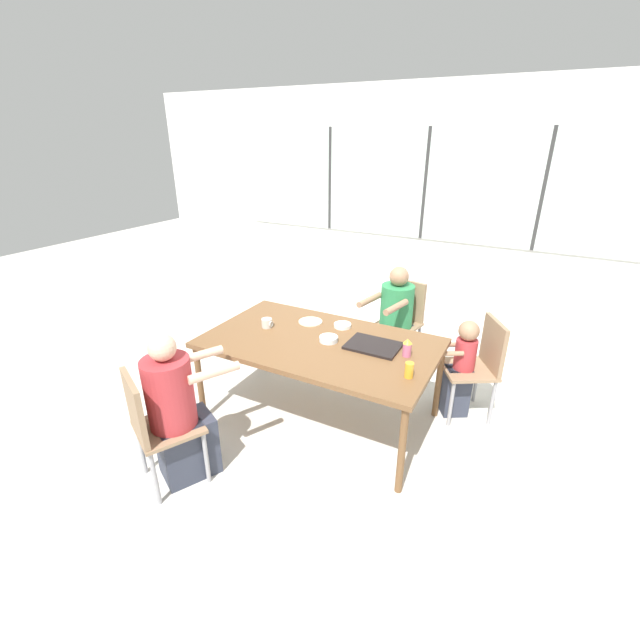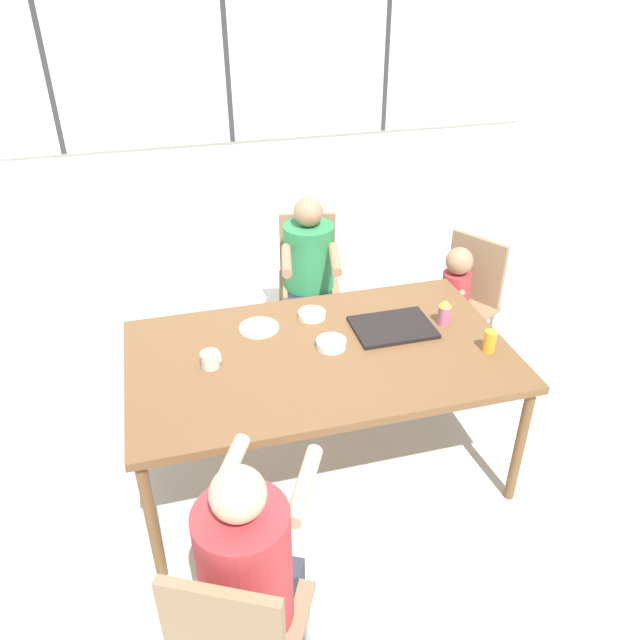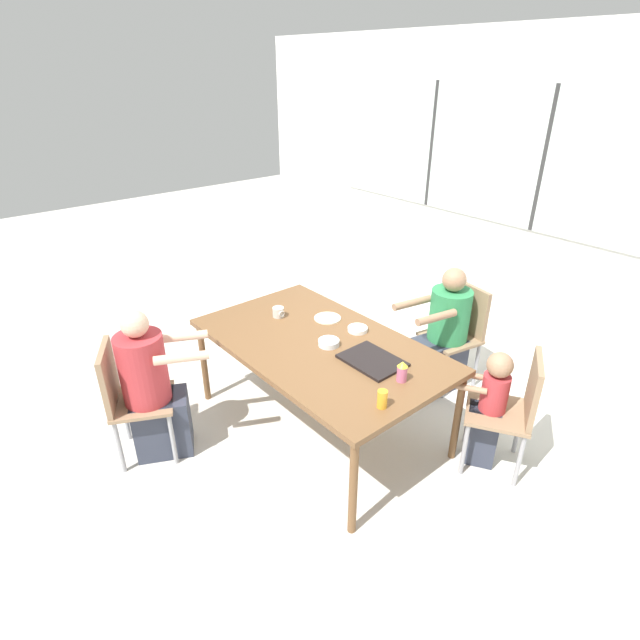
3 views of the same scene
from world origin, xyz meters
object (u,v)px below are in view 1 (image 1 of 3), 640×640
(chair_for_woman_green_shirt, at_px, (402,315))
(bowl_cereal, at_px, (329,339))
(chair_for_toddler, at_px, (480,360))
(chair_for_man_blue_shirt, at_px, (153,421))
(person_toddler, at_px, (460,370))
(coffee_mug, at_px, (267,323))
(sippy_cup, at_px, (407,347))
(juice_glass, at_px, (409,370))
(person_man_blue_shirt, at_px, (179,415))
(bowl_white_shallow, at_px, (343,325))
(person_woman_green_shirt, at_px, (393,324))

(chair_for_woman_green_shirt, height_order, bowl_cereal, chair_for_woman_green_shirt)
(chair_for_toddler, bearing_deg, chair_for_man_blue_shirt, 106.05)
(bowl_cereal, bearing_deg, person_toddler, 31.40)
(coffee_mug, distance_m, bowl_cereal, 0.58)
(person_toddler, xyz_separation_m, sippy_cup, (-0.32, -0.52, 0.37))
(chair_for_woman_green_shirt, xyz_separation_m, juice_glass, (0.52, -1.50, 0.26))
(person_man_blue_shirt, bearing_deg, chair_for_toddler, 72.84)
(person_man_blue_shirt, distance_m, person_toddler, 2.24)
(chair_for_man_blue_shirt, height_order, person_man_blue_shirt, person_man_blue_shirt)
(person_toddler, bearing_deg, bowl_white_shallow, 75.24)
(person_toddler, bearing_deg, person_man_blue_shirt, 105.96)
(chair_for_woman_green_shirt, height_order, sippy_cup, chair_for_woman_green_shirt)
(coffee_mug, xyz_separation_m, bowl_white_shallow, (0.56, 0.30, -0.02))
(chair_for_toddler, relative_size, bowl_cereal, 5.88)
(chair_for_woman_green_shirt, height_order, person_toddler, person_toddler)
(person_woman_green_shirt, distance_m, bowl_cereal, 1.15)
(juice_glass, bearing_deg, sippy_cup, 110.20)
(sippy_cup, xyz_separation_m, juice_glass, (0.10, -0.28, -0.02))
(chair_for_man_blue_shirt, xyz_separation_m, person_toddler, (1.60, 1.78, -0.09))
(person_man_blue_shirt, height_order, sippy_cup, person_man_blue_shirt)
(bowl_white_shallow, bearing_deg, person_woman_green_shirt, 76.68)
(coffee_mug, bearing_deg, chair_for_toddler, 21.76)
(chair_for_man_blue_shirt, xyz_separation_m, sippy_cup, (1.28, 1.26, 0.28))
(bowl_white_shallow, xyz_separation_m, bowl_cereal, (0.02, -0.30, 0.01))
(chair_for_man_blue_shirt, distance_m, person_man_blue_shirt, 0.17)
(person_toddler, height_order, juice_glass, person_toddler)
(bowl_white_shallow, bearing_deg, coffee_mug, -151.60)
(chair_for_toddler, bearing_deg, bowl_cereal, 90.45)
(person_man_blue_shirt, bearing_deg, coffee_mug, 116.60)
(person_man_blue_shirt, bearing_deg, bowl_cereal, 87.89)
(chair_for_toddler, bearing_deg, coffee_mug, 80.88)
(coffee_mug, distance_m, sippy_cup, 1.20)
(chair_for_man_blue_shirt, bearing_deg, bowl_cereal, 88.15)
(chair_for_woman_green_shirt, height_order, chair_for_man_blue_shirt, same)
(person_woman_green_shirt, xyz_separation_m, juice_glass, (0.55, -1.33, 0.31))
(chair_for_toddler, xyz_separation_m, person_woman_green_shirt, (-0.90, 0.45, -0.05))
(chair_for_man_blue_shirt, height_order, juice_glass, chair_for_man_blue_shirt)
(person_woman_green_shirt, bearing_deg, bowl_cereal, 92.91)
(bowl_cereal, bearing_deg, chair_for_toddler, 31.34)
(chair_for_toddler, xyz_separation_m, bowl_white_shallow, (-1.09, -0.36, 0.22))
(person_woman_green_shirt, relative_size, juice_glass, 9.70)
(chair_for_toddler, height_order, bowl_white_shallow, chair_for_toddler)
(person_man_blue_shirt, bearing_deg, person_woman_green_shirt, 97.63)
(chair_for_toddler, bearing_deg, bowl_white_shallow, 77.19)
(coffee_mug, bearing_deg, person_woman_green_shirt, 55.87)
(chair_for_man_blue_shirt, bearing_deg, bowl_white_shallow, 93.78)
(person_toddler, bearing_deg, sippy_cup, 117.19)
(chair_for_man_blue_shirt, distance_m, sippy_cup, 1.82)
(person_woman_green_shirt, bearing_deg, bowl_white_shallow, 88.42)
(person_woman_green_shirt, xyz_separation_m, person_man_blue_shirt, (-0.76, -2.16, 0.02))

